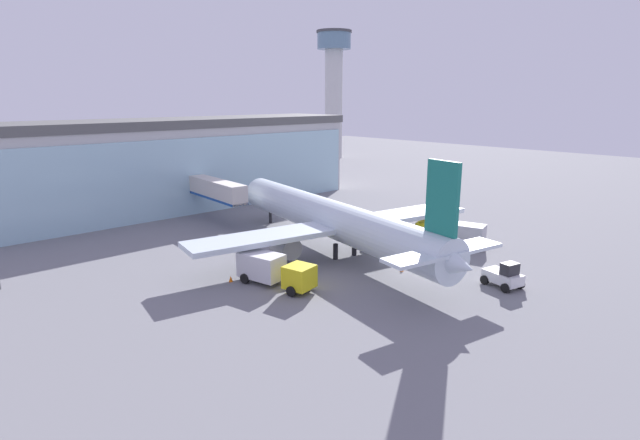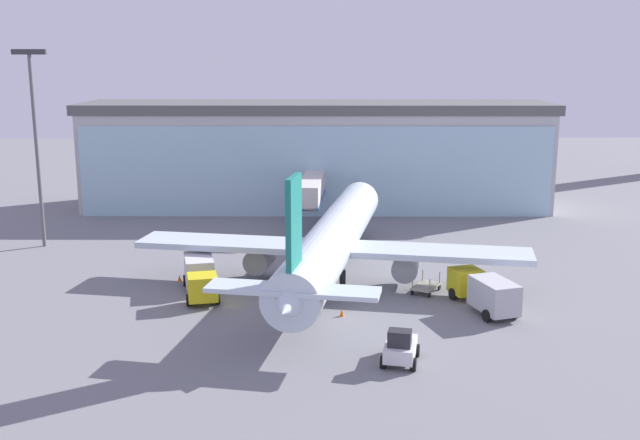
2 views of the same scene
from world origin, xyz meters
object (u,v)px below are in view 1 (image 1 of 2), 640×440
Objects in this scene: catering_truck at (273,269)px; baggage_cart at (401,240)px; safety_cone_nose at (402,268)px; pushback_tug at (504,276)px; airplane at (334,220)px; jet_bridge at (213,189)px; fuel_truck at (453,233)px; control_tower at (334,81)px; safety_cone_wingtip at (231,279)px.

catering_truck is 17.98m from baggage_cart.
baggage_cart reaches higher than safety_cone_nose.
airplane is at bearing 25.19° from pushback_tug.
jet_bridge is 31.15m from fuel_truck.
fuel_truck reaches higher than pushback_tug.
baggage_cart is at bearing -1.75° from pushback_tug.
safety_cone_wingtip is at bearing -140.73° from control_tower.
catering_truck is at bearing -138.33° from control_tower.
baggage_cart is (8.82, -24.18, -3.63)m from jet_bridge.
pushback_tug is at bearing -156.94° from airplane.
safety_cone_nose is (-3.17, 8.47, -0.70)m from pushback_tug.
fuel_truck is (-48.81, -66.97, -18.47)m from control_tower.
catering_truck is at bearing 119.62° from baggage_cart.
catering_truck is 4.15m from safety_cone_wingtip.
jet_bridge is 38.56m from pushback_tug.
pushback_tug is (-7.45, -9.68, -0.49)m from fuel_truck.
jet_bridge reaches higher than pushback_tug.
baggage_cart is at bearing 78.38° from catering_truck.
airplane is at bearing 96.01° from baggage_cart.
pushback_tug is at bearing 126.02° from fuel_truck.
catering_truck is 13.80× the size of safety_cone_wingtip.
safety_cone_nose is (-10.62, -1.20, -1.19)m from fuel_truck.
jet_bridge is 29.93m from safety_cone_nose.
airplane is at bearing 92.46° from safety_cone_nose.
safety_cone_wingtip is (-16.35, 17.29, -0.70)m from pushback_tug.
safety_cone_wingtip is (-23.81, 7.61, -1.19)m from fuel_truck.
catering_truck is 1.00× the size of fuel_truck.
control_tower reaches higher than fuel_truck.
control_tower is 9.18× the size of pushback_tug.
airplane is 10.69× the size of pushback_tug.
control_tower is 4.25× the size of fuel_truck.
airplane reaches higher than safety_cone_wingtip.
baggage_cart is at bearing -155.20° from jet_bridge.
fuel_truck is 5.67m from baggage_cart.
baggage_cart is 20.44m from safety_cone_wingtip.
catering_truck is (-9.13, -24.11, -2.66)m from jet_bridge.
fuel_truck is 2.36× the size of baggage_cart.
fuel_truck is at bearing -24.05° from pushback_tug.
airplane is 8.57m from baggage_cart.
airplane is 11.25m from catering_truck.
catering_truck is 12.35m from safety_cone_nose.
airplane is at bearing -135.15° from control_tower.
jet_bridge is at bearing 61.42° from safety_cone_wingtip.
catering_truck is at bearing 58.86° from pushback_tug.
catering_truck reaches higher than safety_cone_nose.
pushback_tug is at bearing 33.93° from catering_truck.
baggage_cart is 8.85m from safety_cone_nose.
baggage_cart is at bearing -9.51° from safety_cone_wingtip.
control_tower is at bearing -10.05° from baggage_cart.
airplane is 68.67× the size of safety_cone_nose.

